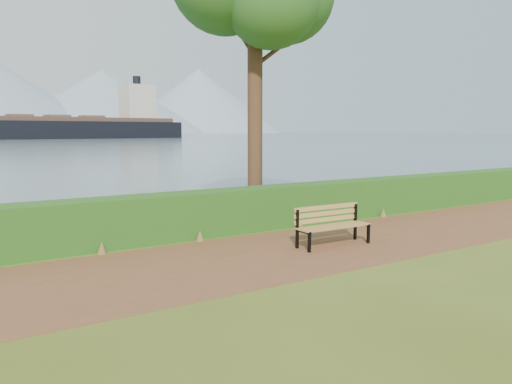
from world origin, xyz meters
TOP-DOWN VIEW (x-y plane):
  - ground at (0.00, 0.00)m, footprint 140.00×140.00m
  - path at (0.00, 0.30)m, footprint 40.00×3.40m
  - hedge at (0.00, 2.60)m, footprint 32.00×0.85m
  - bench at (1.02, 0.24)m, footprint 1.67×0.54m
  - cargo_ship at (27.65, 139.01)m, footprint 67.99×16.98m

SIDE VIEW (x-z plane):
  - ground at x=0.00m, z-range 0.00..0.00m
  - path at x=0.00m, z-range 0.00..0.01m
  - bench at x=1.02m, z-range 0.06..0.90m
  - hedge at x=0.00m, z-range 0.00..1.00m
  - cargo_ship at x=27.65m, z-range -7.17..13.26m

